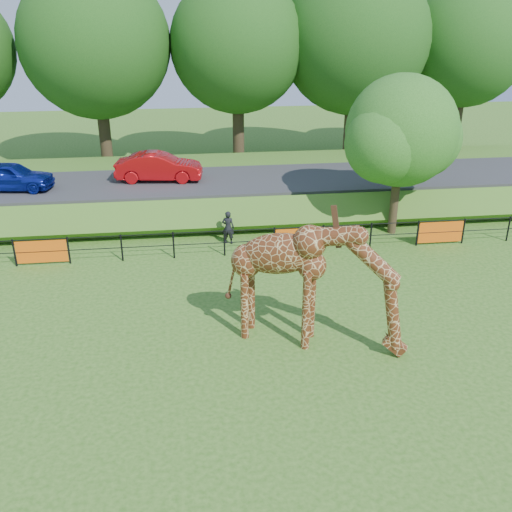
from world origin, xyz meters
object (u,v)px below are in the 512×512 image
object	(u,v)px
giraffe	(315,285)
tree_east	(403,135)
car_blue	(10,176)
visitor	(228,227)
car_red	(159,167)

from	to	relation	value
giraffe	tree_east	bearing A→B (deg)	81.35
car_blue	visitor	world-z (taller)	car_blue
car_red	visitor	bearing A→B (deg)	-143.56
car_blue	car_red	xyz separation A→B (m)	(6.67, 0.71, 0.03)
car_blue	tree_east	bearing A→B (deg)	-95.23
car_blue	car_red	bearing A→B (deg)	-76.11
car_blue	tree_east	size ratio (longest dim) A/B	0.56
car_red	visitor	world-z (taller)	car_red
car_red	visitor	xyz separation A→B (m)	(2.88, -4.98, -1.39)
tree_east	car_blue	bearing A→B (deg)	166.94
car_blue	giraffe	bearing A→B (deg)	-129.48
car_red	tree_east	bearing A→B (deg)	-107.97
giraffe	visitor	distance (m)	8.35
giraffe	visitor	xyz separation A→B (m)	(-1.82, 8.06, -1.20)
giraffe	car_blue	xyz separation A→B (m)	(-11.38, 12.33, 0.16)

